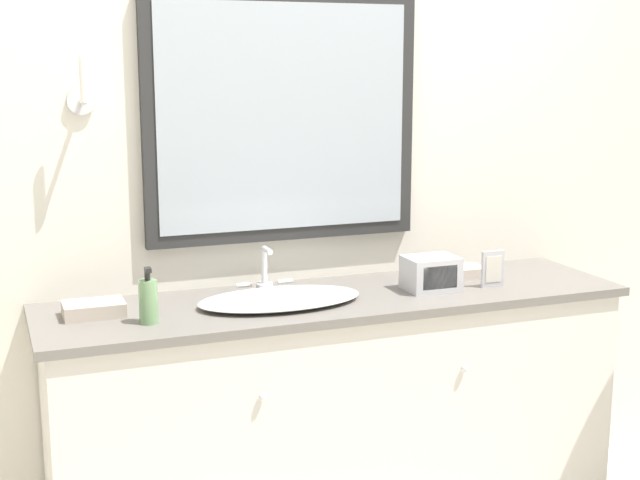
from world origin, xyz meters
TOP-DOWN VIEW (x-y plane):
  - wall_back at (-0.00, 0.57)m, footprint 8.00×0.18m
  - vanity_counter at (0.00, 0.28)m, footprint 2.03×0.54m
  - sink_basin at (-0.22, 0.26)m, footprint 0.56×0.35m
  - soap_bottle at (-0.67, 0.18)m, footprint 0.06×0.06m
  - appliance_box at (0.34, 0.24)m, footprint 0.18×0.14m
  - picture_frame at (0.56, 0.20)m, footprint 0.09×0.01m
  - hand_towel_near_sink at (-0.81, 0.32)m, footprint 0.19×0.13m
  - hand_towel_far_corner at (0.54, 0.36)m, footprint 0.16×0.11m

SIDE VIEW (x-z plane):
  - vanity_counter at x=0.00m, z-range 0.00..0.90m
  - sink_basin at x=-0.22m, z-range 0.84..1.00m
  - hand_towel_far_corner at x=0.54m, z-range 0.90..0.94m
  - hand_towel_near_sink at x=-0.81m, z-range 0.90..0.95m
  - appliance_box at x=0.34m, z-range 0.90..1.02m
  - picture_frame at x=0.56m, z-range 0.90..1.03m
  - soap_bottle at x=-0.67m, z-range 0.88..1.06m
  - wall_back at x=0.00m, z-range 0.01..2.56m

